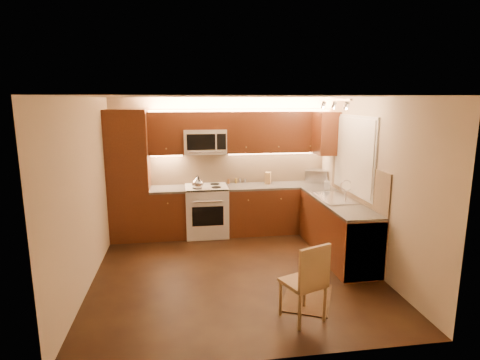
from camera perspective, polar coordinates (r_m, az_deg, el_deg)
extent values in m
cube|color=black|center=(5.87, -0.66, -13.19)|extent=(4.00, 4.00, 0.01)
cube|color=beige|center=(5.32, -0.72, 12.03)|extent=(4.00, 4.00, 0.01)
cube|color=#BEA98B|center=(7.41, -2.83, 2.21)|extent=(4.00, 0.01, 2.50)
cube|color=#BEA98B|center=(3.57, 3.81, -8.29)|extent=(4.00, 0.01, 2.50)
cube|color=#BEA98B|center=(5.56, -21.58, -1.81)|extent=(0.01, 4.00, 2.50)
cube|color=#BEA98B|center=(6.06, 18.38, -0.51)|extent=(0.01, 4.00, 2.50)
cube|color=#471E0F|center=(7.16, -15.83, 0.62)|extent=(0.70, 0.60, 2.30)
cube|color=#471E0F|center=(7.27, -10.34, -4.80)|extent=(0.62, 0.60, 0.86)
cube|color=#3E3C38|center=(7.16, -10.47, -1.34)|extent=(0.62, 0.60, 0.04)
cube|color=#471E0F|center=(7.48, 5.44, -4.19)|extent=(1.92, 0.60, 0.86)
cube|color=#3E3C38|center=(7.37, 5.51, -0.82)|extent=(1.92, 0.60, 0.04)
cube|color=#471E0F|center=(6.50, 13.94, -6.94)|extent=(0.60, 2.00, 0.86)
cube|color=#3E3C38|center=(6.37, 14.14, -3.11)|extent=(0.60, 2.00, 0.04)
cube|color=silver|center=(5.90, 16.55, -9.03)|extent=(0.58, 0.60, 0.84)
cube|color=tan|center=(7.45, -0.14, 1.88)|extent=(3.30, 0.02, 0.60)
cube|color=tan|center=(6.42, 16.67, -0.21)|extent=(0.02, 2.00, 0.60)
cube|color=#471E0F|center=(7.13, -10.74, 6.71)|extent=(0.62, 0.35, 0.75)
cube|color=#471E0F|center=(7.34, 5.42, 6.99)|extent=(1.92, 0.35, 0.75)
cube|color=#471E0F|center=(7.12, -5.19, 8.63)|extent=(0.76, 0.35, 0.31)
cube|color=#471E0F|center=(7.17, 12.39, 6.67)|extent=(0.35, 0.50, 0.75)
cube|color=silver|center=(6.49, 16.28, 3.52)|extent=(0.03, 1.44, 1.24)
cube|color=silver|center=(6.48, 16.12, 3.52)|extent=(0.02, 1.36, 1.16)
cube|color=silver|center=(6.12, 13.56, 11.29)|extent=(0.04, 1.20, 0.03)
cube|color=silver|center=(7.67, 11.06, 0.60)|extent=(0.49, 0.44, 0.24)
cube|color=olive|center=(7.42, 4.09, 0.31)|extent=(0.15, 0.18, 0.22)
cylinder|color=silver|center=(7.42, 0.02, -0.13)|extent=(0.05, 0.05, 0.10)
cylinder|color=brown|center=(7.41, -1.67, -0.19)|extent=(0.06, 0.06, 0.09)
cylinder|color=silver|center=(7.47, 0.72, -0.11)|extent=(0.05, 0.05, 0.08)
cylinder|color=olive|center=(7.44, -0.57, -0.12)|extent=(0.05, 0.05, 0.09)
imported|color=silver|center=(7.10, 12.53, -0.47)|extent=(0.12, 0.12, 0.21)
cube|color=black|center=(5.24, 9.76, -16.47)|extent=(0.87, 1.01, 0.01)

